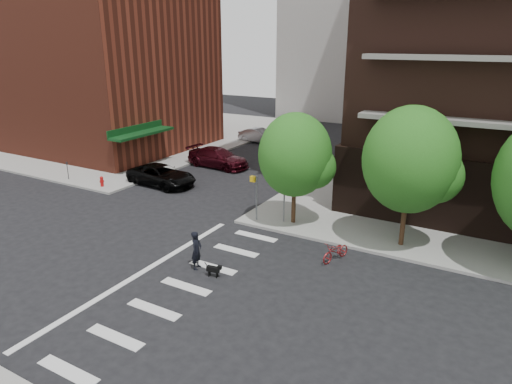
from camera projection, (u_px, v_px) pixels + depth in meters
name	position (u px, v px, depth m)	size (l,w,h in m)	color
ground	(134.00, 270.00, 20.77)	(120.00, 120.00, 0.00)	black
sidewalk_nw	(122.00, 131.00, 51.61)	(31.00, 33.00, 0.15)	gray
crosswalk	(171.00, 282.00, 19.73)	(3.85, 13.00, 0.01)	silver
midrise_nw	(88.00, 37.00, 42.70)	(21.40, 15.50, 20.00)	maroon
tree_a	(295.00, 155.00, 24.60)	(4.00, 4.00, 5.90)	#301E11
tree_b	(410.00, 160.00, 21.62)	(4.50, 4.50, 6.65)	#301E11
pedestrian_signal	(262.00, 192.00, 25.61)	(2.18, 0.67, 2.60)	slate
fire_hydrant	(102.00, 181.00, 31.95)	(0.24, 0.24, 0.73)	#A50C0C
parking_meter	(67.00, 169.00, 33.47)	(0.10, 0.08, 1.32)	black
parked_car_black	(162.00, 175.00, 32.60)	(5.28, 2.43, 1.47)	black
parked_car_maroon	(218.00, 158.00, 37.25)	(5.40, 2.20, 1.57)	#3A0A13
parked_car_silver	(259.00, 136.00, 46.05)	(4.38, 1.53, 1.44)	gray
scooter	(336.00, 251.00, 21.51)	(0.63, 1.80, 0.94)	maroon
dog_walker	(197.00, 250.00, 20.66)	(0.43, 0.66, 1.81)	black
dog	(214.00, 269.00, 20.05)	(0.72, 0.28, 0.60)	black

